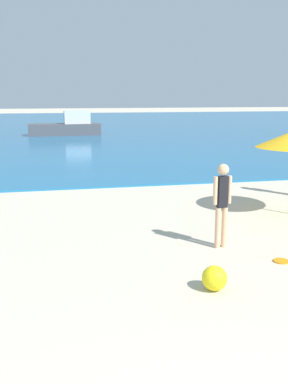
{
  "coord_description": "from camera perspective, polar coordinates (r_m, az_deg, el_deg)",
  "views": [
    {
      "loc": [
        -1.55,
        -1.31,
        2.93
      ],
      "look_at": [
        0.5,
        8.11,
        0.81
      ],
      "focal_mm": 41.6,
      "sensor_mm": 36.0,
      "label": 1
    }
  ],
  "objects": [
    {
      "name": "water",
      "position": [
        44.0,
        -10.38,
        8.38
      ],
      "size": [
        160.0,
        60.0,
        0.06
      ],
      "primitive_type": "cube",
      "color": "#1E6B9E",
      "rests_on": "ground"
    },
    {
      "name": "person_standing",
      "position": [
        8.65,
        9.98,
        -1.1
      ],
      "size": [
        0.38,
        0.22,
        1.66
      ],
      "rotation": [
        0.0,
        0.0,
        3.25
      ],
      "color": "#DDAD84",
      "rests_on": "ground"
    },
    {
      "name": "frisbee",
      "position": [
        8.43,
        17.19,
        -8.45
      ],
      "size": [
        0.28,
        0.28,
        0.03
      ],
      "primitive_type": "cylinder",
      "color": "orange",
      "rests_on": "ground"
    },
    {
      "name": "boat_far",
      "position": [
        33.11,
        -9.81,
        8.25
      ],
      "size": [
        5.15,
        1.72,
        1.74
      ],
      "rotation": [
        0.0,
        0.0,
        3.16
      ],
      "color": "#4C4C51",
      "rests_on": "water"
    },
    {
      "name": "beach_ball",
      "position": [
        6.98,
        9.02,
        -10.86
      ],
      "size": [
        0.39,
        0.39,
        0.39
      ],
      "primitive_type": "sphere",
      "color": "yellow",
      "rests_on": "ground"
    }
  ]
}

